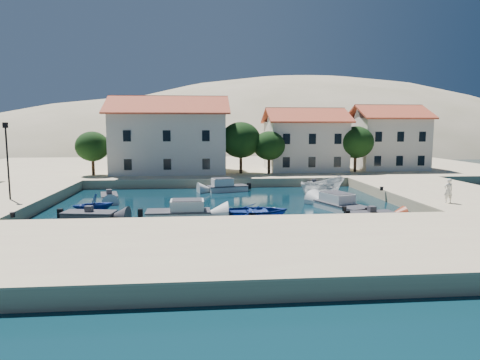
% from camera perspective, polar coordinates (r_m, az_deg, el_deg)
% --- Properties ---
extents(ground, '(400.00, 400.00, 0.00)m').
position_cam_1_polar(ground, '(28.79, -1.15, -6.73)').
color(ground, black).
rests_on(ground, ground).
extents(quay_south, '(52.00, 12.00, 1.00)m').
position_cam_1_polar(quay_south, '(22.88, -0.08, -9.12)').
color(quay_south, tan).
rests_on(quay_south, ground).
extents(quay_east, '(11.00, 20.00, 1.00)m').
position_cam_1_polar(quay_east, '(44.50, 25.20, -1.79)').
color(quay_east, tan).
rests_on(quay_east, ground).
extents(quay_west, '(8.00, 20.00, 1.00)m').
position_cam_1_polar(quay_west, '(42.02, -29.08, -2.51)').
color(quay_west, tan).
rests_on(quay_west, ground).
extents(quay_north, '(80.00, 36.00, 1.00)m').
position_cam_1_polar(quay_north, '(66.30, -1.75, 1.64)').
color(quay_north, tan).
rests_on(quay_north, ground).
extents(hills, '(254.00, 176.00, 99.00)m').
position_cam_1_polar(hills, '(156.14, 3.23, -4.01)').
color(hills, gray).
rests_on(hills, ground).
extents(building_left, '(14.70, 9.45, 9.70)m').
position_cam_1_polar(building_left, '(56.03, -9.39, 6.09)').
color(building_left, beige).
rests_on(building_left, quay_north).
extents(building_mid, '(10.50, 8.40, 8.30)m').
position_cam_1_polar(building_mid, '(58.58, 8.63, 5.45)').
color(building_mid, beige).
rests_on(building_mid, quay_north).
extents(building_right, '(9.45, 8.40, 8.80)m').
position_cam_1_polar(building_right, '(63.44, 19.04, 5.50)').
color(building_right, beige).
rests_on(building_right, quay_north).
extents(trees, '(37.30, 5.30, 6.45)m').
position_cam_1_polar(trees, '(53.76, 1.73, 4.97)').
color(trees, '#382314').
rests_on(trees, quay_north).
extents(lamppost, '(0.35, 0.25, 6.22)m').
position_cam_1_polar(lamppost, '(39.15, -28.62, 3.14)').
color(lamppost, black).
rests_on(lamppost, quay_west).
extents(bollards, '(29.36, 9.56, 0.30)m').
position_cam_1_polar(bollards, '(32.61, 3.28, -3.02)').
color(bollards, black).
rests_on(bollards, ground).
extents(motorboat_grey_sw, '(4.03, 2.30, 1.25)m').
position_cam_1_polar(motorboat_grey_sw, '(33.80, -19.46, -4.53)').
color(motorboat_grey_sw, '#3A383E').
rests_on(motorboat_grey_sw, ground).
extents(cabin_cruiser_south, '(4.84, 2.14, 1.60)m').
position_cam_1_polar(cabin_cruiser_south, '(32.59, -8.21, -4.29)').
color(cabin_cruiser_south, silver).
rests_on(cabin_cruiser_south, ground).
extents(rowboat_south, '(5.26, 3.89, 1.05)m').
position_cam_1_polar(rowboat_south, '(33.30, 2.14, -4.81)').
color(rowboat_south, navy).
rests_on(rowboat_south, ground).
extents(motorboat_red_se, '(3.47, 1.78, 1.25)m').
position_cam_1_polar(motorboat_red_se, '(33.20, 17.15, -4.64)').
color(motorboat_red_se, maroon).
rests_on(motorboat_red_se, ground).
extents(cabin_cruiser_east, '(3.78, 5.59, 1.60)m').
position_cam_1_polar(cabin_cruiser_east, '(36.07, 13.47, -3.30)').
color(cabin_cruiser_east, silver).
rests_on(cabin_cruiser_east, ground).
extents(boat_east, '(5.81, 4.55, 2.13)m').
position_cam_1_polar(boat_east, '(42.36, 10.92, -2.34)').
color(boat_east, silver).
rests_on(boat_east, ground).
extents(motorboat_white_ne, '(2.35, 3.62, 1.25)m').
position_cam_1_polar(motorboat_white_ne, '(48.53, 9.83, -0.76)').
color(motorboat_white_ne, silver).
rests_on(motorboat_white_ne, ground).
extents(rowboat_west, '(3.89, 3.64, 1.65)m').
position_cam_1_polar(rowboat_west, '(36.58, -18.92, -4.11)').
color(rowboat_west, navy).
rests_on(rowboat_west, ground).
extents(motorboat_white_west, '(2.24, 3.59, 1.25)m').
position_cam_1_polar(motorboat_white_west, '(41.86, -17.03, -2.23)').
color(motorboat_white_west, silver).
rests_on(motorboat_white_west, ground).
extents(cabin_cruiser_north, '(4.44, 2.66, 1.60)m').
position_cam_1_polar(cabin_cruiser_north, '(45.69, -1.67, -0.92)').
color(cabin_cruiser_north, silver).
rests_on(cabin_cruiser_north, ground).
extents(pedestrian, '(0.70, 0.46, 1.92)m').
position_cam_1_polar(pedestrian, '(36.80, 26.03, -1.30)').
color(pedestrian, silver).
rests_on(pedestrian, quay_east).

